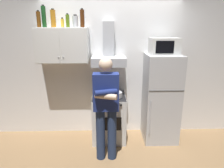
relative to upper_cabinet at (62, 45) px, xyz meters
The scene contains 16 objects.
ground_plane 1.98m from the upper_cabinet, 23.77° to the right, with size 7.00×7.00×0.00m, color olive.
back_wall_tiled 0.97m from the upper_cabinet, 14.86° to the left, with size 4.80×0.10×2.70m, color white.
upper_cabinet is the anchor object (origin of this frame).
stove_oven 1.55m from the upper_cabinet, ahead, with size 0.60×0.62×0.87m.
range_hood 0.81m from the upper_cabinet, ahead, with size 0.60×0.44×0.75m.
refrigerator 2.00m from the upper_cabinet, ahead, with size 0.60×0.62×1.60m.
microwave 1.75m from the upper_cabinet, ahead, with size 0.48×0.37×0.28m.
person_standing 1.35m from the upper_cabinet, 44.26° to the right, with size 0.38×0.33×1.64m.
cooking_pot 1.27m from the upper_cabinet, 14.73° to the right, with size 0.30×0.20×0.09m.
bottle_liquor_amber 0.46m from the upper_cabinet, 167.85° to the right, with size 0.08×0.08×0.29m.
bottle_olive_oil 0.42m from the upper_cabinet, ahead, with size 0.06×0.06×0.22m.
bottle_wine_green 0.54m from the upper_cabinet, behind, with size 0.07×0.07×0.35m.
bottle_spice_jar 0.37m from the upper_cabinet, 26.34° to the left, with size 0.05×0.05×0.16m.
bottle_canister_steel 0.46m from the upper_cabinet, ahead, with size 0.10×0.10×0.21m.
bottle_rum_dark 0.57m from the upper_cabinet, ahead, with size 0.07×0.07×0.30m.
bottle_beer_brown 0.56m from the upper_cabinet, behind, with size 0.07×0.07×0.27m.
Camera 1 is at (-0.08, -3.18, 2.06)m, focal length 32.22 mm.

